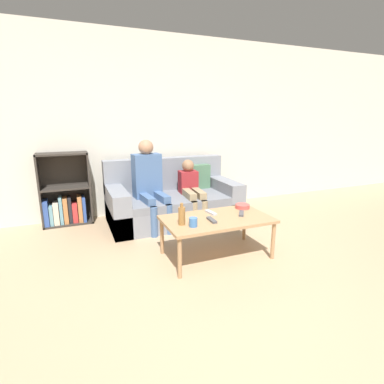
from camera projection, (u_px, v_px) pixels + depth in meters
The scene contains 13 objects.
ground_plane at pixel (264, 325), 2.13m from camera, with size 22.00×22.00×0.00m, color tan.
wall_back at pixel (151, 126), 4.46m from camera, with size 12.00×0.06×2.60m.
couch at pixel (173, 201), 4.25m from camera, with size 1.78×0.94×0.85m.
bookshelf at pixel (65, 198), 4.07m from camera, with size 0.64×0.28×0.98m.
coffee_table at pixel (217, 221), 3.09m from camera, with size 1.10×0.63×0.43m.
person_adult at pixel (149, 179), 3.94m from camera, with size 0.38×0.67×1.15m.
person_child at pixel (191, 188), 4.14m from camera, with size 0.29×0.65×0.85m.
cup_near at pixel (193, 222), 2.83m from camera, with size 0.08×0.08×0.09m.
tv_remote_0 at pixel (241, 213), 3.19m from camera, with size 0.13×0.17×0.02m.
tv_remote_1 at pixel (211, 213), 3.22m from camera, with size 0.07×0.17×0.02m.
tv_remote_2 at pixel (212, 220), 2.99m from camera, with size 0.06×0.17×0.02m.
snack_bowl at pixel (243, 206), 3.40m from camera, with size 0.16×0.16×0.05m.
bottle at pixel (182, 216), 2.87m from camera, with size 0.07×0.07×0.22m.
Camera 1 is at (-1.17, -1.50, 1.44)m, focal length 28.00 mm.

